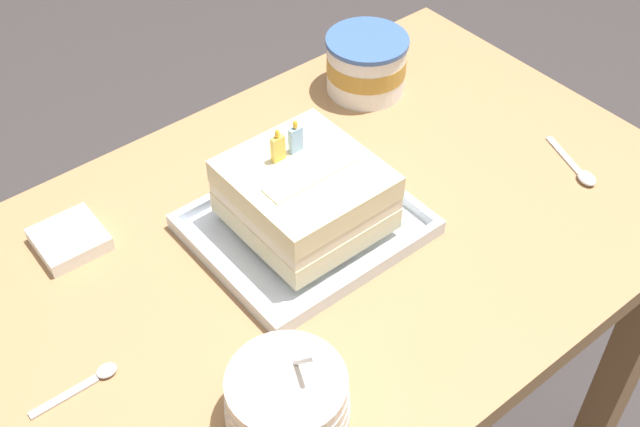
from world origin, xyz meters
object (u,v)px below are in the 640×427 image
Objects in this scene: birthday_cake at (305,194)px; napkin_pile at (70,239)px; serving_spoon_near_tray at (582,173)px; ice_cream_tub at (366,64)px; serving_spoon_by_bowls at (93,379)px; foil_tray at (306,227)px; bowl_stack at (287,400)px.

birthday_cake is 0.34m from napkin_pile.
birthday_cake is 1.56× the size of serving_spoon_near_tray.
serving_spoon_near_tray is at bearing -74.35° from ice_cream_tub.
birthday_cake is 0.36m from serving_spoon_by_bowls.
ice_cream_tub is (0.29, 0.20, 0.04)m from foil_tray.
ice_cream_tub is (0.29, 0.20, -0.02)m from birthday_cake.
bowl_stack is at bearing -51.57° from serving_spoon_by_bowls.
serving_spoon_by_bowls is at bearing 169.62° from serving_spoon_near_tray.
foil_tray reaches higher than napkin_pile.
bowl_stack reaches higher than serving_spoon_near_tray.
bowl_stack is 0.42m from napkin_pile.
napkin_pile is at bearing 145.80° from foil_tray.
foil_tray is at bearing -34.20° from napkin_pile.
foil_tray is at bearing 156.29° from serving_spoon_near_tray.
bowl_stack is 1.54× the size of napkin_pile.
serving_spoon_near_tray is (0.40, -0.18, -0.07)m from birthday_cake.
birthday_cake reaches higher than foil_tray.
serving_spoon_near_tray is at bearing -23.71° from foil_tray.
bowl_stack is 1.03× the size of ice_cream_tub.
napkin_pile reaches higher than serving_spoon_near_tray.
ice_cream_tub is 0.57m from napkin_pile.
ice_cream_tub is 1.23× the size of serving_spoon_by_bowls.
bowl_stack reaches higher than serving_spoon_by_bowls.
foil_tray is 0.44m from serving_spoon_near_tray.
serving_spoon_by_bowls is 0.24m from napkin_pile.
birthday_cake reaches higher than ice_cream_tub.
birthday_cake is at bearing 47.69° from bowl_stack.
foil_tray is 2.15× the size of ice_cream_tub.
bowl_stack is 0.61m from serving_spoon_near_tray.
birthday_cake is 0.44m from serving_spoon_near_tray.
serving_spoon_by_bowls is (-0.36, -0.04, -0.00)m from foil_tray.
bowl_stack is (-0.21, -0.23, -0.03)m from birthday_cake.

